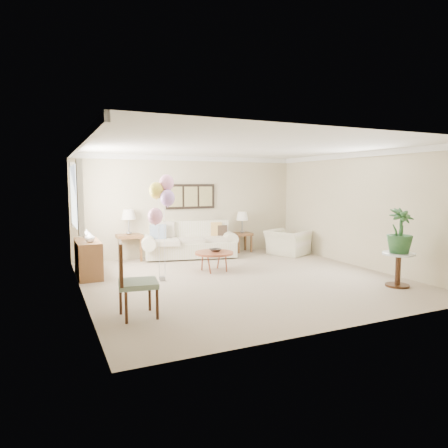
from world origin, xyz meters
The scene contains 18 objects.
ground_plane centered at (0.00, 0.00, 0.00)m, with size 6.00×6.00×0.00m, color tan.
room_shell centered at (-0.11, 0.09, 1.63)m, with size 6.04×6.04×2.60m.
wall_art_triptych centered at (0.00, 2.96, 1.55)m, with size 1.35×0.06×0.65m.
sofa centered at (-0.16, 2.63, 0.36)m, with size 2.68×1.38×0.92m.
end_table_left centered at (-1.66, 2.82, 0.55)m, with size 0.60×0.55×0.66m.
end_table_right centered at (1.45, 2.80, 0.44)m, with size 0.49×0.44×0.53m.
lamp_left centered at (-1.66, 2.82, 1.12)m, with size 0.35×0.35×0.61m.
lamp_right centered at (1.45, 2.80, 0.98)m, with size 0.33×0.33×0.59m.
coffee_table centered at (-0.23, 0.86, 0.39)m, with size 0.84×0.84×0.42m.
decor_bowl centered at (-0.19, 0.88, 0.45)m, with size 0.25×0.25×0.06m, color #2B241E.
armchair centered at (2.34, 1.90, 0.32)m, with size 1.00×0.87×0.65m, color silver.
side_table centered at (2.36, -1.72, 0.48)m, with size 0.58×0.58×0.63m.
potted_plant centered at (2.33, -1.75, 1.04)m, with size 0.46×0.46×0.82m, color #214E27.
accent_chair centered at (-2.45, -1.41, 0.57)m, with size 0.61×0.61×1.10m.
credenza centered at (-2.76, 1.50, 0.37)m, with size 0.46×1.20×0.74m.
vase_white centered at (-2.74, 1.24, 0.84)m, with size 0.20×0.20×0.21m, color silver.
vase_sage centered at (-2.74, 1.82, 0.84)m, with size 0.19×0.19×0.20m, color #B5B6B3.
balloon_cluster centered at (-1.47, 0.54, 1.63)m, with size 0.57×0.46×2.07m.
Camera 1 is at (-3.57, -6.96, 1.91)m, focal length 32.00 mm.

